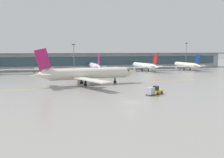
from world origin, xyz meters
TOP-DOWN VIEW (x-y plane):
  - ground_plane at (0.00, 0.00)m, footprint 400.00×400.00m
  - taxiway_centreline_stripe at (-3.43, 25.98)m, footprint 109.44×11.79m
  - terminal_concourse at (0.00, 91.06)m, footprint 200.95×11.00m
  - gate_airplane_2 at (-17.11, 71.61)m, footprint 26.09×27.98m
  - gate_airplane_3 at (8.10, 74.26)m, footprint 26.28×28.20m
  - gate_airplane_4 at (34.46, 70.45)m, footprint 26.15×28.27m
  - gate_airplane_5 at (59.73, 69.50)m, footprint 26.26×28.23m
  - taxiing_regional_jet at (-3.88, 27.94)m, footprint 35.21×32.56m
  - baggage_tug at (9.81, 7.20)m, footprint 2.95×2.51m
  - cargo_dolly_lead at (7.38, 5.92)m, footprint 2.60×2.40m
  - apron_light_mast_1 at (-1.65, 81.80)m, footprint 1.80×0.36m
  - apron_light_mast_2 at (68.11, 82.25)m, footprint 1.80×0.36m

SIDE VIEW (x-z plane):
  - ground_plane at x=0.00m, z-range 0.00..0.00m
  - taxiway_centreline_stripe at x=-3.43m, z-range 0.00..0.01m
  - baggage_tug at x=9.81m, z-range -0.16..1.94m
  - cargo_dolly_lead at x=7.38m, z-range 0.08..2.02m
  - gate_airplane_2 at x=-17.11m, z-range -1.86..7.43m
  - gate_airplane_3 at x=8.10m, z-range -1.87..7.49m
  - gate_airplane_4 at x=34.46m, z-range -1.87..7.49m
  - gate_airplane_5 at x=59.73m, z-range -1.87..7.49m
  - taxiing_regional_jet at x=-3.88m, z-range -2.33..9.32m
  - terminal_concourse at x=0.00m, z-range 0.12..9.72m
  - apron_light_mast_1 at x=-1.65m, z-range 0.69..15.11m
  - apron_light_mast_2 at x=68.11m, z-range 0.70..16.48m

